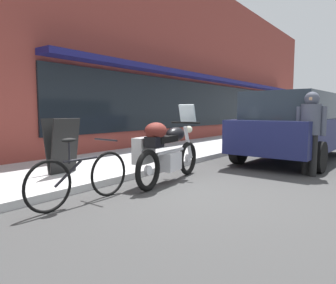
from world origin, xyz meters
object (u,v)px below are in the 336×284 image
(parked_bicycle, at_px, (81,177))
(pedestrian_walking, at_px, (311,123))
(touring_motorcycle, at_px, (165,149))
(parked_minivan, at_px, (297,125))
(sandwich_board_sign, at_px, (62,146))

(parked_bicycle, distance_m, pedestrian_walking, 4.51)
(touring_motorcycle, bearing_deg, parked_bicycle, 173.97)
(touring_motorcycle, distance_m, parked_minivan, 4.36)
(parked_bicycle, height_order, parked_minivan, parked_minivan)
(touring_motorcycle, distance_m, parked_bicycle, 1.72)
(parked_minivan, xyz_separation_m, pedestrian_walking, (-1.93, -0.74, 0.12))
(pedestrian_walking, distance_m, sandwich_board_sign, 4.84)
(parked_bicycle, distance_m, sandwich_board_sign, 1.77)
(sandwich_board_sign, bearing_deg, parked_minivan, -29.62)
(touring_motorcycle, height_order, sandwich_board_sign, touring_motorcycle)
(pedestrian_walking, height_order, sandwich_board_sign, pedestrian_walking)
(touring_motorcycle, bearing_deg, pedestrian_walking, -39.96)
(parked_minivan, bearing_deg, sandwich_board_sign, 150.38)
(sandwich_board_sign, bearing_deg, pedestrian_walking, -48.95)
(parked_minivan, height_order, sandwich_board_sign, parked_minivan)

